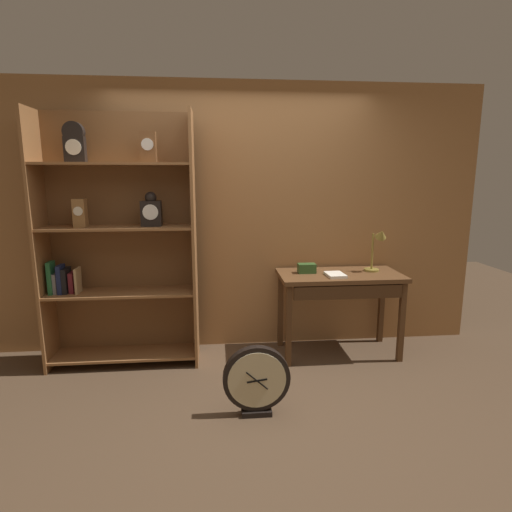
# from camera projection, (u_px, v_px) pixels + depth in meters

# --- Properties ---
(ground_plane) EXTENTS (10.00, 10.00, 0.00)m
(ground_plane) POSITION_uv_depth(u_px,v_px,m) (253.00, 415.00, 3.03)
(ground_plane) COLOR #4C3826
(back_wood_panel) EXTENTS (4.80, 0.05, 2.60)m
(back_wood_panel) POSITION_uv_depth(u_px,v_px,m) (241.00, 219.00, 4.10)
(back_wood_panel) COLOR #9E6B3D
(back_wood_panel) RESTS_ON ground
(bookshelf) EXTENTS (1.34, 0.37, 2.27)m
(bookshelf) POSITION_uv_depth(u_px,v_px,m) (117.00, 242.00, 3.69)
(bookshelf) COLOR brown
(bookshelf) RESTS_ON ground
(workbench) EXTENTS (1.16, 0.58, 0.81)m
(workbench) POSITION_uv_depth(u_px,v_px,m) (340.00, 285.00, 3.94)
(workbench) COLOR brown
(workbench) RESTS_ON ground
(desk_lamp) EXTENTS (0.19, 0.19, 0.43)m
(desk_lamp) POSITION_uv_depth(u_px,v_px,m) (378.00, 246.00, 3.96)
(desk_lamp) COLOR olive
(desk_lamp) RESTS_ON workbench
(toolbox_small) EXTENTS (0.17, 0.10, 0.09)m
(toolbox_small) POSITION_uv_depth(u_px,v_px,m) (307.00, 268.00, 3.95)
(toolbox_small) COLOR #2D5123
(toolbox_small) RESTS_ON workbench
(open_repair_manual) EXTENTS (0.17, 0.23, 0.02)m
(open_repair_manual) POSITION_uv_depth(u_px,v_px,m) (335.00, 275.00, 3.83)
(open_repair_manual) COLOR silver
(open_repair_manual) RESTS_ON workbench
(round_clock_large) EXTENTS (0.49, 0.11, 0.53)m
(round_clock_large) POSITION_uv_depth(u_px,v_px,m) (257.00, 380.00, 2.99)
(round_clock_large) COLOR black
(round_clock_large) RESTS_ON ground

